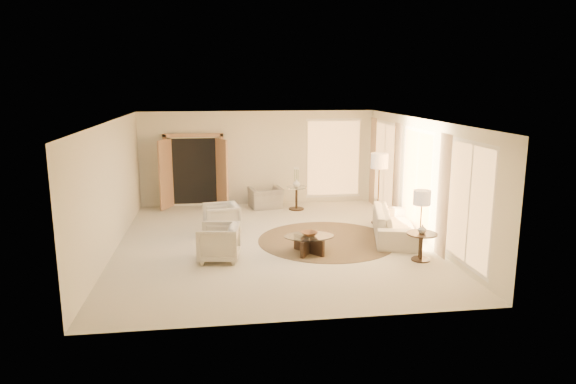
{
  "coord_description": "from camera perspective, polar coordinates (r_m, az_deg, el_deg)",
  "views": [
    {
      "loc": [
        -1.22,
        -11.24,
        3.59
      ],
      "look_at": [
        0.4,
        0.4,
        1.1
      ],
      "focal_mm": 32.0,
      "sensor_mm": 36.0,
      "label": 1
    }
  ],
  "objects": [
    {
      "name": "french_doors",
      "position": [
        15.29,
        -10.37,
        2.27
      ],
      "size": [
        1.95,
        0.66,
        2.16
      ],
      "color": "tan",
      "rests_on": "room"
    },
    {
      "name": "side_vase",
      "position": [
        14.77,
        0.95,
        0.99
      ],
      "size": [
        0.26,
        0.26,
        0.22
      ],
      "primitive_type": "imported",
      "rotation": [
        0.0,
        0.0,
        -0.25
      ],
      "color": "silver",
      "rests_on": "side_table"
    },
    {
      "name": "area_rug",
      "position": [
        12.06,
        4.34,
        -5.37
      ],
      "size": [
        3.79,
        3.79,
        0.01
      ],
      "primitive_type": "cylinder",
      "rotation": [
        0.0,
        0.0,
        -0.2
      ],
      "color": "#3A2C1B",
      "rests_on": "room"
    },
    {
      "name": "end_vase",
      "position": [
        10.88,
        14.69,
        -4.0
      ],
      "size": [
        0.21,
        0.21,
        0.18
      ],
      "primitive_type": "imported",
      "rotation": [
        0.0,
        0.0,
        -0.23
      ],
      "color": "silver",
      "rests_on": "end_table"
    },
    {
      "name": "window_back_corner",
      "position": [
        15.75,
        5.09,
        3.74
      ],
      "size": [
        1.7,
        0.1,
        2.4
      ],
      "primitive_type": null,
      "color": "#FFB966",
      "rests_on": "room"
    },
    {
      "name": "floor_lamp_near",
      "position": [
        13.38,
        10.13,
        3.07
      ],
      "size": [
        0.45,
        0.45,
        1.84
      ],
      "rotation": [
        0.0,
        0.0,
        -0.38
      ],
      "color": "#302319",
      "rests_on": "room"
    },
    {
      "name": "side_table",
      "position": [
        14.85,
        0.95,
        -0.42
      ],
      "size": [
        0.58,
        0.58,
        0.67
      ],
      "rotation": [
        0.0,
        0.0,
        0.06
      ],
      "color": "#302319",
      "rests_on": "room"
    },
    {
      "name": "armchair_left",
      "position": [
        12.5,
        -7.43,
        -2.86
      ],
      "size": [
        0.86,
        0.91,
        0.83
      ],
      "primitive_type": "imported",
      "rotation": [
        0.0,
        0.0,
        -1.42
      ],
      "color": "beige",
      "rests_on": "room"
    },
    {
      "name": "room",
      "position": [
        11.52,
        -1.7,
        0.98
      ],
      "size": [
        7.04,
        8.04,
        2.83
      ],
      "color": "beige",
      "rests_on": "ground"
    },
    {
      "name": "accent_chair",
      "position": [
        15.05,
        -2.49,
        -0.27
      ],
      "size": [
        1.02,
        0.76,
        0.81
      ],
      "primitive_type": "imported",
      "rotation": [
        0.0,
        0.0,
        3.32
      ],
      "color": "#9C988F",
      "rests_on": "room"
    },
    {
      "name": "coffee_table",
      "position": [
        11.08,
        2.34,
        -5.59
      ],
      "size": [
        1.16,
        1.16,
        0.4
      ],
      "rotation": [
        0.0,
        0.0,
        0.07
      ],
      "color": "black",
      "rests_on": "room"
    },
    {
      "name": "floor_lamp_far",
      "position": [
        10.83,
        14.65,
        -0.96
      ],
      "size": [
        0.35,
        0.35,
        1.46
      ],
      "rotation": [
        0.0,
        0.0,
        -0.19
      ],
      "color": "#302319",
      "rests_on": "room"
    },
    {
      "name": "end_table",
      "position": [
        10.95,
        14.62,
        -5.37
      ],
      "size": [
        0.62,
        0.62,
        0.59
      ],
      "rotation": [
        0.0,
        0.0,
        -0.2
      ],
      "color": "black",
      "rests_on": "room"
    },
    {
      "name": "windows_right",
      "position": [
        12.47,
        14.22,
        1.24
      ],
      "size": [
        0.1,
        6.4,
        2.4
      ],
      "primitive_type": null,
      "color": "#FFB966",
      "rests_on": "room"
    },
    {
      "name": "bowl",
      "position": [
        11.03,
        2.35,
        -4.64
      ],
      "size": [
        0.45,
        0.45,
        0.08
      ],
      "primitive_type": "imported",
      "rotation": [
        0.0,
        0.0,
        0.41
      ],
      "color": "brown",
      "rests_on": "coffee_table"
    },
    {
      "name": "sofa",
      "position": [
        12.42,
        11.76,
        -3.45
      ],
      "size": [
        1.48,
        2.5,
        0.69
      ],
      "primitive_type": "imported",
      "rotation": [
        0.0,
        0.0,
        1.32
      ],
      "color": "beige",
      "rests_on": "room"
    },
    {
      "name": "curtains_right",
      "position": [
        13.28,
        12.57,
        1.75
      ],
      "size": [
        0.06,
        5.2,
        2.6
      ],
      "primitive_type": null,
      "color": "tan",
      "rests_on": "room"
    },
    {
      "name": "armchair_right",
      "position": [
        10.71,
        -7.72,
        -5.38
      ],
      "size": [
        0.86,
        0.91,
        0.83
      ],
      "primitive_type": "imported",
      "rotation": [
        0.0,
        0.0,
        -1.71
      ],
      "color": "beige",
      "rests_on": "room"
    }
  ]
}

